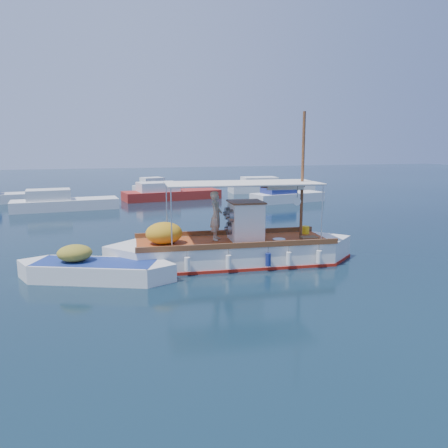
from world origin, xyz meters
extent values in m
plane|color=black|center=(0.00, 0.00, 0.00)|extent=(160.00, 160.00, 0.00)
cube|color=white|center=(-0.18, 0.25, 0.37)|extent=(8.13, 3.37, 1.16)
cube|color=white|center=(-4.13, 0.62, 0.37)|extent=(2.63, 2.63, 1.16)
cube|color=white|center=(3.76, -0.12, 0.37)|extent=(2.63, 2.63, 1.16)
cube|color=#9F1B0F|center=(-0.18, 0.25, 0.02)|extent=(8.25, 3.46, 0.19)
cube|color=#A24219|center=(-0.18, 0.25, 0.93)|extent=(8.11, 3.16, 0.06)
cube|color=brown|center=(-0.06, 1.58, 1.06)|extent=(8.00, 0.85, 0.21)
cube|color=brown|center=(-0.31, -1.07, 1.06)|extent=(8.00, 0.85, 0.21)
cube|color=white|center=(0.34, 0.20, 1.74)|extent=(1.39, 1.49, 1.58)
cube|color=brown|center=(0.34, 0.20, 2.57)|extent=(1.50, 1.60, 0.06)
cylinder|color=slate|center=(-0.37, -0.07, 2.06)|extent=(0.28, 0.55, 0.53)
cylinder|color=slate|center=(-0.31, 0.60, 2.06)|extent=(0.28, 0.55, 0.53)
cylinder|color=slate|center=(-0.34, 0.27, 1.48)|extent=(0.28, 0.55, 0.53)
cylinder|color=brown|center=(2.76, -0.02, 3.59)|extent=(0.14, 0.14, 5.28)
cylinder|color=brown|center=(1.92, 0.06, 3.17)|extent=(1.90, 0.26, 0.08)
cylinder|color=silver|center=(-2.71, 1.65, 2.14)|extent=(0.05, 0.05, 2.38)
cylinder|color=silver|center=(-2.92, -0.66, 2.14)|extent=(0.05, 0.05, 2.38)
cylinder|color=silver|center=(3.29, 1.09, 2.14)|extent=(0.05, 0.05, 2.38)
cylinder|color=silver|center=(3.07, -1.22, 2.14)|extent=(0.05, 0.05, 2.38)
cube|color=silver|center=(0.18, 0.22, 3.35)|extent=(6.44, 3.10, 0.04)
ellipsoid|color=gold|center=(-3.02, 0.52, 1.39)|extent=(1.59, 1.39, 0.89)
cube|color=yellow|center=(1.24, 0.70, 1.16)|extent=(0.28, 0.21, 0.42)
cylinder|color=yellow|center=(3.35, 0.66, 1.13)|extent=(0.35, 0.35, 0.36)
cube|color=brown|center=(2.93, -0.46, 1.01)|extent=(0.73, 0.54, 0.13)
cylinder|color=#B2B2B2|center=(1.55, -0.49, 1.01)|extent=(0.58, 0.58, 0.13)
cylinder|color=white|center=(2.03, -1.07, 2.67)|extent=(0.32, 0.06, 0.32)
cylinder|color=white|center=(-2.43, -1.02, 0.48)|extent=(0.23, 0.23, 0.51)
cylinder|color=navy|center=(0.73, -1.32, 0.48)|extent=(0.23, 0.23, 0.51)
cylinder|color=white|center=(2.83, -1.52, 0.48)|extent=(0.23, 0.23, 0.51)
imported|color=#BBB49B|center=(-0.81, 0.64, 1.98)|extent=(0.75, 0.88, 2.04)
cube|color=white|center=(-5.73, -0.44, 0.24)|extent=(4.68, 3.27, 0.85)
cube|color=white|center=(-7.74, 0.41, 0.24)|extent=(1.57, 1.57, 0.85)
cube|color=white|center=(-3.72, -1.28, 0.24)|extent=(1.57, 1.57, 0.85)
cube|color=navy|center=(-5.73, -0.44, 0.65)|extent=(4.61, 3.09, 0.05)
ellipsoid|color=olive|center=(-6.43, -0.14, 0.98)|extent=(1.55, 1.43, 0.63)
cube|color=silver|center=(-7.66, 18.56, 0.30)|extent=(7.90, 3.03, 1.00)
cube|color=silver|center=(-8.82, 18.47, 1.20)|extent=(3.25, 2.29, 0.80)
cube|color=#A9251C|center=(1.30, 22.69, 0.30)|extent=(9.00, 3.96, 1.00)
cube|color=silver|center=(0.00, 22.51, 1.20)|extent=(3.77, 2.83, 0.80)
cube|color=silver|center=(10.56, 17.85, 0.30)|extent=(6.70, 3.33, 1.00)
cube|color=navy|center=(9.61, 17.67, 1.20)|extent=(2.86, 2.30, 0.80)
cube|color=silver|center=(12.41, 25.78, 0.30)|extent=(8.94, 3.18, 1.00)
cube|color=silver|center=(11.09, 25.87, 1.20)|extent=(3.65, 2.44, 0.80)
cube|color=silver|center=(1.06, 28.73, 0.30)|extent=(5.51, 3.31, 1.00)
cube|color=silver|center=(0.32, 28.52, 1.20)|extent=(2.44, 2.19, 0.80)
camera|label=1|loc=(-5.73, -16.57, 4.87)|focal=35.00mm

